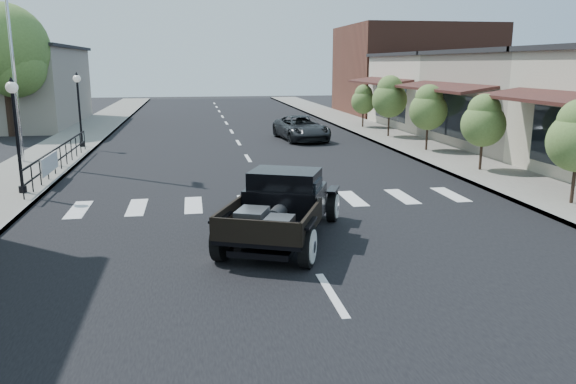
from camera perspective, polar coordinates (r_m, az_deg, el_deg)
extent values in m
plane|color=black|center=(12.97, 1.22, -5.28)|extent=(120.00, 120.00, 0.00)
cube|color=black|center=(27.49, -4.71, 4.43)|extent=(14.00, 80.00, 0.02)
cube|color=gray|center=(28.07, -22.31, 3.81)|extent=(3.00, 80.00, 0.15)
cube|color=gray|center=(29.45, 12.05, 4.88)|extent=(3.00, 80.00, 0.15)
cube|color=#A29988|center=(30.56, 25.19, 8.34)|extent=(10.00, 9.00, 4.50)
cube|color=beige|center=(38.30, 17.50, 9.64)|extent=(10.00, 9.00, 4.50)
cube|color=brown|center=(47.57, 12.61, 11.96)|extent=(11.00, 10.00, 7.00)
cylinder|color=silver|center=(25.13, -26.63, 16.24)|extent=(0.12, 0.12, 11.85)
imported|color=black|center=(30.32, 1.36, 6.48)|extent=(2.68, 4.88, 1.30)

